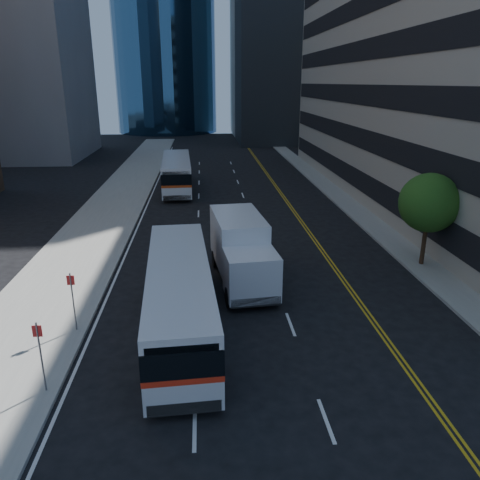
{
  "coord_description": "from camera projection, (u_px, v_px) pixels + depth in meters",
  "views": [
    {
      "loc": [
        -3.05,
        -15.48,
        9.79
      ],
      "look_at": [
        -1.42,
        5.1,
        2.8
      ],
      "focal_mm": 35.0,
      "sensor_mm": 36.0,
      "label": 1
    }
  ],
  "objects": [
    {
      "name": "bus_front",
      "position": [
        180.0,
        296.0,
        18.91
      ],
      "size": [
        3.14,
        11.4,
        2.91
      ],
      "rotation": [
        0.0,
        0.0,
        0.06
      ],
      "color": "silver",
      "rests_on": "ground"
    },
    {
      "name": "sidewalk_west",
      "position": [
        118.0,
        199.0,
        40.78
      ],
      "size": [
        5.0,
        90.0,
        0.15
      ],
      "primitive_type": "cube",
      "color": "gray",
      "rests_on": "ground"
    },
    {
      "name": "sidewalk_east",
      "position": [
        337.0,
        195.0,
        42.25
      ],
      "size": [
        2.0,
        90.0,
        0.15
      ],
      "primitive_type": "cube",
      "color": "gray",
      "rests_on": "ground"
    },
    {
      "name": "bus_rear",
      "position": [
        177.0,
        172.0,
        44.42
      ],
      "size": [
        3.07,
        11.77,
        3.01
      ],
      "rotation": [
        0.0,
        0.0,
        0.05
      ],
      "color": "silver",
      "rests_on": "ground"
    },
    {
      "name": "midrise_west",
      "position": [
        2.0,
        18.0,
        59.37
      ],
      "size": [
        18.0,
        18.0,
        35.0
      ],
      "primitive_type": "cube",
      "color": "gray",
      "rests_on": "ground"
    },
    {
      "name": "street_tree",
      "position": [
        429.0,
        203.0,
        25.05
      ],
      "size": [
        3.2,
        3.2,
        5.1
      ],
      "color": "#332114",
      "rests_on": "sidewalk_east"
    },
    {
      "name": "ground",
      "position": [
        287.0,
        350.0,
        17.99
      ],
      "size": [
        160.0,
        160.0,
        0.0
      ],
      "primitive_type": "plane",
      "color": "black",
      "rests_on": "ground"
    },
    {
      "name": "box_truck",
      "position": [
        241.0,
        250.0,
        23.61
      ],
      "size": [
        3.05,
        7.11,
        3.31
      ],
      "rotation": [
        0.0,
        0.0,
        0.1
      ],
      "color": "silver",
      "rests_on": "ground"
    }
  ]
}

